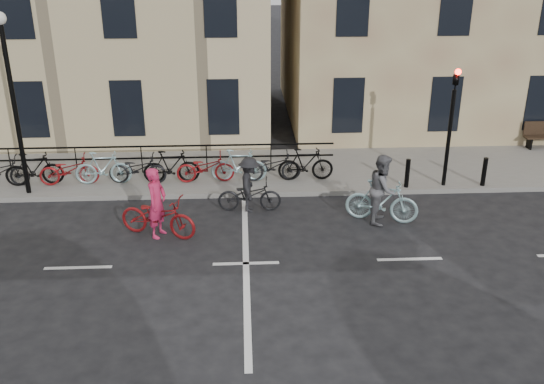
{
  "coord_description": "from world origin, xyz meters",
  "views": [
    {
      "loc": [
        -0.03,
        -12.8,
        7.27
      ],
      "look_at": [
        0.72,
        1.8,
        1.1
      ],
      "focal_mm": 40.0,
      "sensor_mm": 36.0,
      "label": 1
    }
  ],
  "objects_px": {
    "cyclist_dark": "(249,190)",
    "cyclist_grey": "(382,195)",
    "lamp_post": "(10,83)",
    "cyclist_pink": "(158,213)",
    "traffic_light": "(452,113)"
  },
  "relations": [
    {
      "from": "lamp_post",
      "to": "cyclist_dark",
      "type": "bearing_deg",
      "value": -11.12
    },
    {
      "from": "traffic_light",
      "to": "cyclist_grey",
      "type": "relative_size",
      "value": 1.88
    },
    {
      "from": "traffic_light",
      "to": "lamp_post",
      "type": "xyz_separation_m",
      "value": [
        -12.7,
        0.06,
        1.04
      ]
    },
    {
      "from": "lamp_post",
      "to": "cyclist_pink",
      "type": "relative_size",
      "value": 2.35
    },
    {
      "from": "cyclist_pink",
      "to": "cyclist_dark",
      "type": "relative_size",
      "value": 1.23
    },
    {
      "from": "cyclist_dark",
      "to": "cyclist_pink",
      "type": "bearing_deg",
      "value": 123.75
    },
    {
      "from": "lamp_post",
      "to": "cyclist_dark",
      "type": "xyz_separation_m",
      "value": [
        6.65,
        -1.31,
        -2.86
      ]
    },
    {
      "from": "cyclist_grey",
      "to": "cyclist_pink",
      "type": "bearing_deg",
      "value": 113.62
    },
    {
      "from": "lamp_post",
      "to": "cyclist_dark",
      "type": "height_order",
      "value": "lamp_post"
    },
    {
      "from": "lamp_post",
      "to": "cyclist_grey",
      "type": "xyz_separation_m",
      "value": [
        10.26,
        -2.21,
        -2.71
      ]
    },
    {
      "from": "lamp_post",
      "to": "cyclist_pink",
      "type": "distance_m",
      "value": 5.8
    },
    {
      "from": "cyclist_dark",
      "to": "cyclist_grey",
      "type": "bearing_deg",
      "value": -101.69
    },
    {
      "from": "traffic_light",
      "to": "lamp_post",
      "type": "relative_size",
      "value": 0.74
    },
    {
      "from": "lamp_post",
      "to": "cyclist_grey",
      "type": "height_order",
      "value": "lamp_post"
    },
    {
      "from": "cyclist_grey",
      "to": "cyclist_dark",
      "type": "xyz_separation_m",
      "value": [
        -3.61,
        0.9,
        -0.15
      ]
    }
  ]
}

